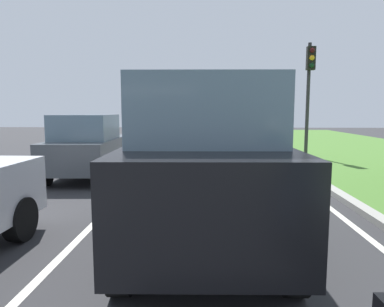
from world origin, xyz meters
TOP-DOWN VIEW (x-y plane):
  - ground_plane at (0.00, 14.00)m, footprint 60.00×60.00m
  - lane_line_center at (-0.70, 14.00)m, footprint 0.12×32.00m
  - lane_line_right_edge at (3.60, 14.00)m, footprint 0.12×32.00m
  - curb_right at (4.10, 14.00)m, footprint 0.24×48.00m
  - car_suv_ahead at (1.14, 8.48)m, footprint 2.08×4.55m
  - car_hatchback_far at (-2.18, 13.29)m, footprint 1.85×3.76m
  - traffic_light_near_right at (5.27, 17.77)m, footprint 0.32×0.50m

SIDE VIEW (x-z plane):
  - ground_plane at x=0.00m, z-range 0.00..0.00m
  - lane_line_center at x=-0.70m, z-range 0.00..0.01m
  - lane_line_right_edge at x=3.60m, z-range 0.00..0.01m
  - curb_right at x=4.10m, z-range 0.00..0.12m
  - car_hatchback_far at x=-2.18m, z-range -0.01..1.77m
  - car_suv_ahead at x=1.14m, z-range 0.03..2.31m
  - traffic_light_near_right at x=5.27m, z-range 0.84..5.41m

